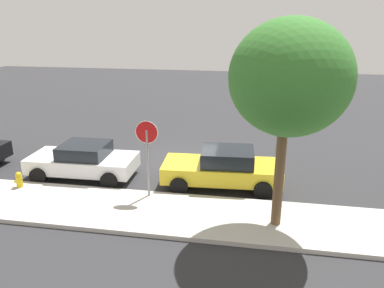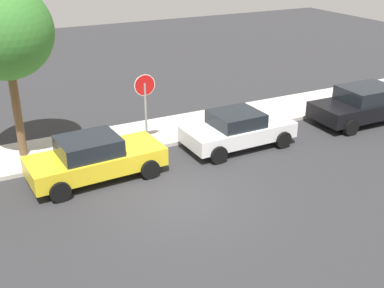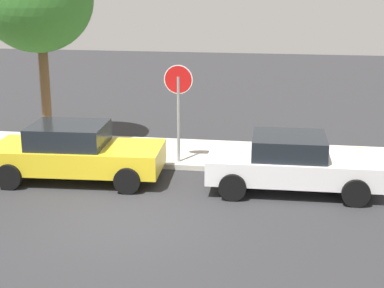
% 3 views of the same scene
% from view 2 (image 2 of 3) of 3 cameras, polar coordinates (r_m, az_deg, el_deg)
% --- Properties ---
extents(ground_plane, '(60.00, 60.00, 0.00)m').
position_cam_2_polar(ground_plane, '(14.56, -1.80, -6.34)').
color(ground_plane, '#2D2D30').
extents(sidewalk_curb, '(32.00, 2.68, 0.14)m').
position_cam_2_polar(sidewalk_curb, '(18.57, -8.21, 0.58)').
color(sidewalk_curb, beige).
rests_on(sidewalk_curb, ground_plane).
extents(stop_sign, '(0.77, 0.08, 2.79)m').
position_cam_2_polar(stop_sign, '(17.21, -5.56, 5.41)').
color(stop_sign, gray).
rests_on(stop_sign, ground_plane).
extents(parked_car_yellow, '(4.39, 2.19, 1.45)m').
position_cam_2_polar(parked_car_yellow, '(15.64, -11.49, -1.61)').
color(parked_car_yellow, yellow).
rests_on(parked_car_yellow, ground_plane).
extents(parked_car_white, '(4.12, 2.10, 1.36)m').
position_cam_2_polar(parked_car_white, '(17.75, 5.43, 1.78)').
color(parked_car_white, white).
rests_on(parked_car_white, ground_plane).
extents(parked_car_black, '(4.61, 2.17, 1.51)m').
position_cam_2_polar(parked_car_black, '(21.36, 19.82, 4.50)').
color(parked_car_black, black).
rests_on(parked_car_black, ground_plane).
extents(street_tree_near_corner, '(3.23, 3.23, 5.99)m').
position_cam_2_polar(street_tree_near_corner, '(16.72, -21.57, 12.22)').
color(street_tree_near_corner, brown).
rests_on(street_tree_near_corner, ground_plane).
extents(fire_hydrant, '(0.30, 0.22, 0.72)m').
position_cam_2_polar(fire_hydrant, '(19.99, 7.30, 3.23)').
color(fire_hydrant, gold).
rests_on(fire_hydrant, ground_plane).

